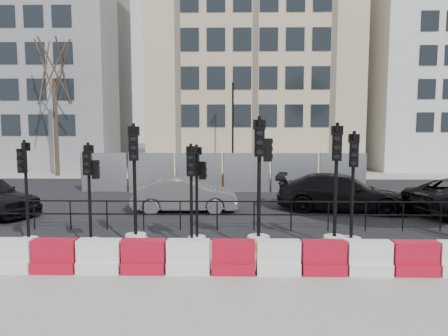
{
  "coord_description": "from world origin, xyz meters",
  "views": [
    {
      "loc": [
        0.51,
        -12.71,
        3.54
      ],
      "look_at": [
        0.19,
        3.0,
        1.88
      ],
      "focal_mm": 35.0,
      "sensor_mm": 36.0,
      "label": 1
    }
  ],
  "objects_px": {
    "traffic_signal_d": "(197,225)",
    "traffic_signal_h": "(351,228)",
    "car_c": "(341,193)",
    "traffic_signal_a": "(28,229)"
  },
  "relations": [
    {
      "from": "traffic_signal_d",
      "to": "traffic_signal_h",
      "type": "bearing_deg",
      "value": 14.59
    },
    {
      "from": "traffic_signal_a",
      "to": "traffic_signal_d",
      "type": "bearing_deg",
      "value": 17.81
    },
    {
      "from": "traffic_signal_h",
      "to": "traffic_signal_a",
      "type": "bearing_deg",
      "value": -167.15
    },
    {
      "from": "traffic_signal_d",
      "to": "traffic_signal_h",
      "type": "distance_m",
      "value": 4.22
    },
    {
      "from": "traffic_signal_h",
      "to": "car_c",
      "type": "bearing_deg",
      "value": 91.07
    },
    {
      "from": "car_c",
      "to": "traffic_signal_a",
      "type": "bearing_deg",
      "value": 131.25
    },
    {
      "from": "traffic_signal_h",
      "to": "car_c",
      "type": "xyz_separation_m",
      "value": [
        1.09,
        5.53,
        0.06
      ]
    },
    {
      "from": "traffic_signal_d",
      "to": "car_c",
      "type": "height_order",
      "value": "traffic_signal_d"
    },
    {
      "from": "traffic_signal_a",
      "to": "traffic_signal_h",
      "type": "relative_size",
      "value": 0.93
    },
    {
      "from": "traffic_signal_a",
      "to": "traffic_signal_d",
      "type": "relative_size",
      "value": 1.05
    }
  ]
}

